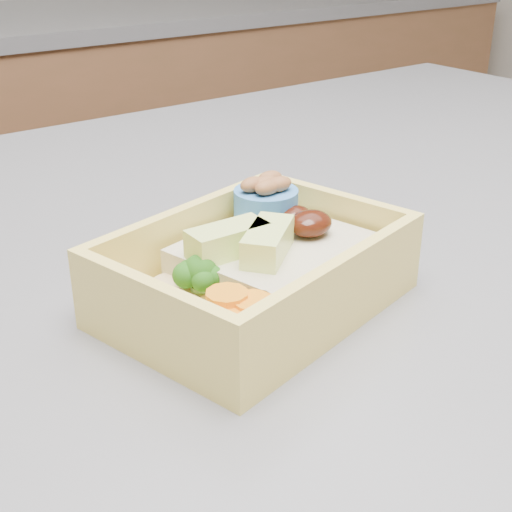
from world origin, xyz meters
TOP-DOWN VIEW (x-y plane):
  - bento_box at (-0.04, -0.12)m, footprint 0.19×0.15m

SIDE VIEW (x-z plane):
  - bento_box at x=-0.04m, z-range 0.91..0.97m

